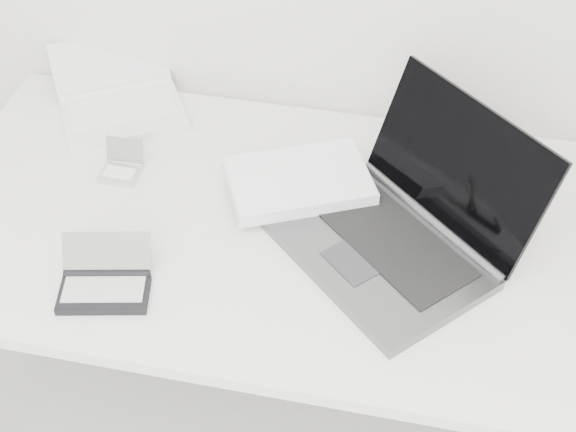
% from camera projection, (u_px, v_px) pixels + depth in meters
% --- Properties ---
extents(desk, '(1.60, 0.80, 0.73)m').
position_uv_depth(desk, '(306.00, 241.00, 1.69)').
color(desk, white).
rests_on(desk, ground).
extents(laptop_large, '(0.68, 0.57, 0.27)m').
position_uv_depth(laptop_large, '(368.00, 212.00, 1.62)').
color(laptop_large, '#5C5F61').
rests_on(laptop_large, desk).
extents(netbook_open_white, '(0.43, 0.46, 0.08)m').
position_uv_depth(netbook_open_white, '(119.00, 99.00, 1.94)').
color(netbook_open_white, white).
rests_on(netbook_open_white, desk).
extents(pda_silver, '(0.08, 0.09, 0.07)m').
position_uv_depth(pda_silver, '(122.00, 168.00, 1.77)').
color(pda_silver, silver).
rests_on(pda_silver, desk).
extents(palmtop_charcoal, '(0.20, 0.18, 0.08)m').
position_uv_depth(palmtop_charcoal, '(105.00, 283.00, 1.52)').
color(palmtop_charcoal, black).
rests_on(palmtop_charcoal, desk).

